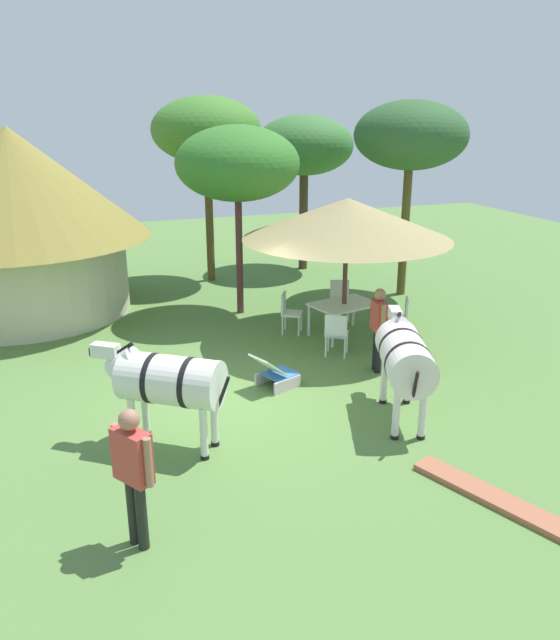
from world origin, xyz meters
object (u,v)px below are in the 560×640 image
Objects in this scene: thatched_hut at (17,213)px; patio_dining_table at (344,307)px; striped_lounge_chair at (275,373)px; acacia_tree_left_background at (206,131)px; shade_umbrella at (347,219)px; guest_beside_umbrella at (378,322)px; acacia_tree_right_background at (237,164)px; zebra_by_umbrella at (404,357)px; patio_chair_east_end at (340,297)px; acacia_tree_behind_hut at (411,136)px; acacia_tree_far_lawn at (304,146)px; patio_chair_west_end at (336,332)px; standing_watcher at (133,466)px; patio_chair_near_lawn at (401,316)px; zebra_nearest_camera at (168,381)px; patio_chair_near_hut at (288,310)px.

thatched_hut is 7.88m from patio_dining_table.
acacia_tree_left_background is at bearing 152.95° from striped_lounge_chair.
patio_dining_table is at bearing -33.13° from thatched_hut.
guest_beside_umbrella is at bearing -97.29° from shade_umbrella.
acacia_tree_right_background is (-1.63, 2.36, 2.86)m from patio_dining_table.
patio_dining_table is 0.72× the size of zebra_by_umbrella.
patio_chair_east_end is 4.47m from acacia_tree_behind_hut.
acacia_tree_far_lawn is at bearing 12.24° from thatched_hut.
patio_chair_west_end is 7.91m from acacia_tree_far_lawn.
zebra_by_umbrella is at bearing -85.41° from acacia_tree_left_background.
acacia_tree_far_lawn reaches higher than standing_watcher.
patio_chair_near_lawn is 3.63m from striped_lounge_chair.
acacia_tree_left_background is at bearing -44.55° from patio_chair_east_end.
patio_chair_near_lawn is 0.53× the size of standing_watcher.
acacia_tree_left_background is at bearing 18.55° from zebra_nearest_camera.
shade_umbrella is 4.13m from zebra_by_umbrella.
acacia_tree_left_background reaches higher than acacia_tree_far_lawn.
acacia_tree_left_background is at bearing 51.60° from patio_chair_near_lawn.
patio_chair_east_end is (0.44, 1.13, -2.04)m from shade_umbrella.
acacia_tree_far_lawn is at bearing 97.70° from zebra_by_umbrella.
zebra_nearest_camera reaches higher than patio_chair_west_end.
acacia_tree_right_background is at bearing -130.96° from acacia_tree_far_lawn.
patio_chair_west_end is at bearing 102.02° from standing_watcher.
zebra_by_umbrella is (-0.55, -1.81, 0.09)m from guest_beside_umbrella.
acacia_tree_left_background reaches higher than patio_chair_near_hut.
shade_umbrella is at bearing 26.57° from patio_dining_table.
striped_lounge_chair is at bearing -20.26° from zebra_nearest_camera.
standing_watcher is at bearing 70.65° from patio_chair_east_end.
acacia_tree_right_background is (4.81, -1.84, 1.11)m from thatched_hut.
patio_chair_near_hut is 2.85m from striped_lounge_chair.
patio_dining_table is at bearing -74.43° from acacia_tree_left_background.
acacia_tree_behind_hut reaches higher than patio_chair_near_lawn.
guest_beside_umbrella reaches higher than patio_chair_near_lawn.
shade_umbrella is at bearing -55.42° from acacia_tree_right_background.
striped_lounge_chair is (-3.35, -1.38, -0.26)m from patio_chair_near_lawn.
patio_chair_near_hut is (-1.05, 0.61, -2.04)m from shade_umbrella.
patio_chair_near_lawn is 4.99m from acacia_tree_right_background.
patio_dining_table is 0.95× the size of guest_beside_umbrella.
patio_chair_west_end is 0.21× the size of acacia_tree_right_background.
patio_chair_west_end is at bearing 132.91° from patio_chair_near_lawn.
standing_watcher reaches higher than patio_chair_west_end.
acacia_tree_right_background reaches higher than zebra_nearest_camera.
zebra_nearest_camera is at bearing -78.10° from striped_lounge_chair.
shade_umbrella reaches higher than patio_chair_west_end.
patio_chair_near_hut is 0.42× the size of zebra_by_umbrella.
acacia_tree_far_lawn reaches higher than striped_lounge_chair.
zebra_nearest_camera is at bearing -142.71° from shade_umbrella.
standing_watcher is 4.67m from zebra_by_umbrella.
patio_chair_near_hut and patio_chair_east_end have the same top height.
patio_chair_near_lawn is at bearing -28.47° from patio_dining_table.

